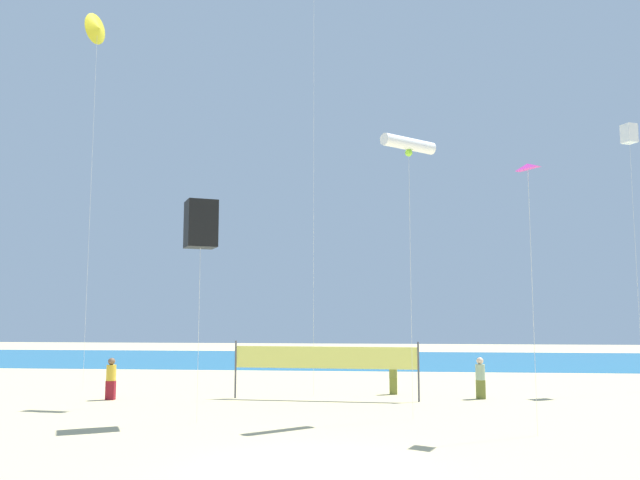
# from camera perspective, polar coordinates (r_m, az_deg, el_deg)

# --- Properties ---
(ground_plane) EXTENTS (120.00, 120.00, 0.00)m
(ground_plane) POSITION_cam_1_polar(r_m,az_deg,el_deg) (15.67, -1.16, -19.70)
(ground_plane) COLOR #D1BC89
(ocean_band) EXTENTS (120.00, 20.00, 0.01)m
(ocean_band) POSITION_cam_1_polar(r_m,az_deg,el_deg) (50.22, 3.40, -10.54)
(ocean_band) COLOR #1E6B99
(ocean_band) RESTS_ON ground
(beachgoer_sage_shirt) EXTENTS (0.39, 0.39, 1.72)m
(beachgoer_sage_shirt) POSITION_cam_1_polar(r_m,az_deg,el_deg) (28.31, 14.04, -11.68)
(beachgoer_sage_shirt) COLOR olive
(beachgoer_sage_shirt) RESTS_ON ground
(beachgoer_mustard_shirt) EXTENTS (0.39, 0.39, 1.71)m
(beachgoer_mustard_shirt) POSITION_cam_1_polar(r_m,az_deg,el_deg) (28.59, -18.05, -11.51)
(beachgoer_mustard_shirt) COLOR maroon
(beachgoer_mustard_shirt) RESTS_ON ground
(beachgoer_olive_shirt) EXTENTS (0.36, 0.36, 1.56)m
(beachgoer_olive_shirt) POSITION_cam_1_polar(r_m,az_deg,el_deg) (29.19, 6.51, -11.83)
(beachgoer_olive_shirt) COLOR olive
(beachgoer_olive_shirt) RESTS_ON ground
(volleyball_net) EXTENTS (7.74, 0.53, 2.40)m
(volleyball_net) POSITION_cam_1_polar(r_m,az_deg,el_deg) (27.13, 0.45, -10.59)
(volleyball_net) COLOR #4C4C51
(volleyball_net) RESTS_ON ground
(kite_white_tube) EXTENTS (2.03, 1.83, 9.74)m
(kite_white_tube) POSITION_cam_1_polar(r_m,az_deg,el_deg) (23.16, 7.87, 8.38)
(kite_white_tube) COLOR silver
(kite_white_tube) RESTS_ON ground
(kite_white_box) EXTENTS (0.75, 0.75, 12.51)m
(kite_white_box) POSITION_cam_1_polar(r_m,az_deg,el_deg) (34.31, 25.74, 8.44)
(kite_white_box) COLOR silver
(kite_white_box) RESTS_ON ground
(kite_magenta_diamond) EXTENTS (0.89, 0.88, 8.20)m
(kite_magenta_diamond) POSITION_cam_1_polar(r_m,az_deg,el_deg) (20.79, 17.92, 6.09)
(kite_magenta_diamond) COLOR silver
(kite_magenta_diamond) RESTS_ON ground
(kite_black_box) EXTENTS (1.34, 1.34, 7.36)m
(kite_black_box) POSITION_cam_1_polar(r_m,az_deg,el_deg) (22.10, -10.53, 1.38)
(kite_black_box) COLOR silver
(kite_black_box) RESTS_ON ground
(kite_yellow_delta) EXTENTS (0.68, 1.55, 18.47)m
(kite_yellow_delta) POSITION_cam_1_polar(r_m,az_deg,el_deg) (35.55, -19.15, 17.26)
(kite_yellow_delta) COLOR silver
(kite_yellow_delta) RESTS_ON ground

